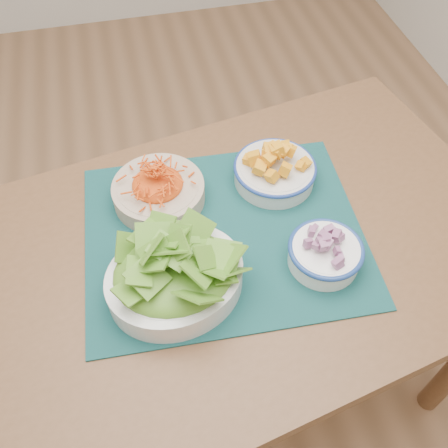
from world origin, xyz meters
The scene contains 7 objects.
ground centered at (0.00, 0.00, 0.00)m, with size 4.00×4.00×0.00m, color #A4754F.
table centered at (0.32, -0.30, 0.64)m, with size 1.22×0.93×0.75m.
placemat centered at (0.26, -0.27, 0.75)m, with size 0.57×0.47×0.00m, color #0A2B2C.
carrot_bowl centered at (0.15, -0.15, 0.79)m, with size 0.24×0.24×0.08m.
squash_bowl centered at (0.41, -0.15, 0.79)m, with size 0.20×0.20×0.09m.
lettuce_bowl centered at (0.14, -0.38, 0.81)m, with size 0.31×0.28×0.13m.
onion_bowl centered at (0.44, -0.39, 0.79)m, with size 0.16×0.16×0.08m.
Camera 1 is at (0.12, -0.89, 1.58)m, focal length 40.00 mm.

